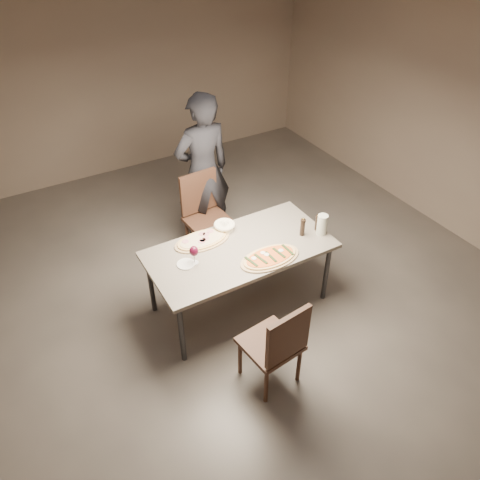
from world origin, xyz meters
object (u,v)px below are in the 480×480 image
bread_basket (224,226)px  zucchini_pizza (270,257)px  dining_table (240,253)px  ham_pizza (202,240)px  chair_far (205,211)px  pepper_mill_left (317,223)px  diner (203,171)px  chair_near (278,343)px  carafe (322,225)px

bread_basket → zucchini_pizza: bearing=-76.9°
dining_table → ham_pizza: (-0.27, 0.28, 0.07)m
zucchini_pizza → chair_far: bearing=109.9°
dining_table → zucchini_pizza: (0.16, -0.28, 0.07)m
dining_table → chair_far: chair_far is taller
pepper_mill_left → bread_basket: bearing=149.9°
bread_basket → diner: (0.21, 0.91, 0.13)m
ham_pizza → pepper_mill_left: size_ratio=3.10×
dining_table → chair_near: chair_near is taller
ham_pizza → carafe: bearing=-17.8°
zucchini_pizza → carafe: carafe is taller
dining_table → carafe: size_ratio=8.29×
dining_table → bread_basket: 0.36m
pepper_mill_left → diner: bearing=113.5°
zucchini_pizza → chair_far: chair_far is taller
pepper_mill_left → carafe: bearing=-90.0°
pepper_mill_left → chair_near: bearing=-140.0°
bread_basket → chair_near: size_ratio=0.23×
ham_pizza → dining_table: bearing=-40.4°
carafe → chair_far: (-0.72, 1.19, -0.29)m
zucchini_pizza → chair_near: size_ratio=0.64×
dining_table → chair_far: size_ratio=1.78×
ham_pizza → pepper_mill_left: bearing=-14.5°
chair_near → chair_far: size_ratio=0.94×
dining_table → ham_pizza: 0.39m
zucchini_pizza → pepper_mill_left: pepper_mill_left is taller
ham_pizza → pepper_mill_left: pepper_mill_left is taller
diner → chair_near: bearing=77.3°
ham_pizza → carafe: 1.20m
chair_far → zucchini_pizza: bearing=88.6°
dining_table → zucchini_pizza: size_ratio=2.94×
zucchini_pizza → bread_basket: size_ratio=2.82×
pepper_mill_left → chair_near: 1.42m
zucchini_pizza → carafe: bearing=24.0°
zucchini_pizza → pepper_mill_left: bearing=30.3°
pepper_mill_left → dining_table: bearing=171.4°
ham_pizza → bread_basket: bread_basket is taller
dining_table → diner: diner is taller
ham_pizza → diner: 1.10m
zucchini_pizza → chair_far: size_ratio=0.60×
dining_table → chair_near: (-0.23, -1.02, -0.16)m
pepper_mill_left → chair_far: bearing=122.9°
bread_basket → diner: 0.94m
zucchini_pizza → ham_pizza: size_ratio=1.06×
ham_pizza → chair_near: bearing=-82.4°
pepper_mill_left → diner: (-0.60, 1.38, 0.09)m
chair_far → diner: size_ratio=0.54×
chair_near → ham_pizza: bearing=85.3°
diner → carafe: bearing=111.2°
zucchini_pizza → bread_basket: (-0.15, 0.62, 0.03)m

